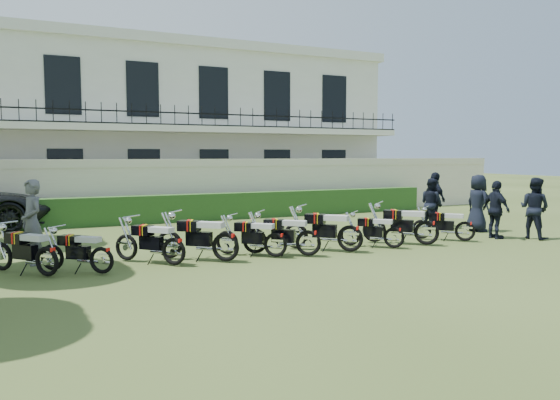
{
  "coord_description": "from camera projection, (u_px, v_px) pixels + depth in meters",
  "views": [
    {
      "loc": [
        -6.08,
        -12.52,
        2.47
      ],
      "look_at": [
        0.96,
        2.25,
        1.11
      ],
      "focal_mm": 35.0,
      "sensor_mm": 36.0,
      "label": 1
    }
  ],
  "objects": [
    {
      "name": "ground",
      "position": [
        284.0,
        250.0,
        14.07
      ],
      "size": [
        100.0,
        100.0,
        0.0
      ],
      "primitive_type": "plane",
      "color": "#39461C",
      "rests_on": "ground"
    },
    {
      "name": "perimeter_wall",
      "position": [
        194.0,
        188.0,
        21.17
      ],
      "size": [
        30.0,
        0.35,
        2.3
      ],
      "color": "beige",
      "rests_on": "ground"
    },
    {
      "name": "hedge",
      "position": [
        226.0,
        206.0,
        20.93
      ],
      "size": [
        18.0,
        0.6,
        1.0
      ],
      "primitive_type": "cube",
      "color": "#264819",
      "rests_on": "ground"
    },
    {
      "name": "building",
      "position": [
        158.0,
        129.0,
        26.32
      ],
      "size": [
        20.4,
        9.6,
        7.4
      ],
      "color": "silver",
      "rests_on": "ground"
    },
    {
      "name": "motorcycle_0",
      "position": [
        47.0,
        254.0,
        10.93
      ],
      "size": [
        1.3,
        1.52,
        1.04
      ],
      "rotation": [
        0.0,
        0.0,
        0.7
      ],
      "color": "black",
      "rests_on": "ground"
    },
    {
      "name": "motorcycle_1",
      "position": [
        102.0,
        254.0,
        11.19
      ],
      "size": [
        1.38,
        1.22,
        0.96
      ],
      "rotation": [
        0.0,
        0.0,
        0.85
      ],
      "color": "black",
      "rests_on": "ground"
    },
    {
      "name": "motorcycle_2",
      "position": [
        174.0,
        245.0,
        12.05
      ],
      "size": [
        1.32,
        1.52,
        1.05
      ],
      "rotation": [
        0.0,
        0.0,
        0.71
      ],
      "color": "black",
      "rests_on": "ground"
    },
    {
      "name": "motorcycle_3",
      "position": [
        226.0,
        240.0,
        12.45
      ],
      "size": [
        1.63,
        1.46,
        1.14
      ],
      "rotation": [
        0.0,
        0.0,
        0.85
      ],
      "color": "black",
      "rests_on": "ground"
    },
    {
      "name": "motorcycle_4",
      "position": [
        276.0,
        239.0,
        13.01
      ],
      "size": [
        1.39,
        1.33,
        1.0
      ],
      "rotation": [
        0.0,
        0.0,
        0.81
      ],
      "color": "black",
      "rests_on": "ground"
    },
    {
      "name": "motorcycle_5",
      "position": [
        308.0,
        237.0,
        13.14
      ],
      "size": [
        1.58,
        1.33,
        1.08
      ],
      "rotation": [
        0.0,
        0.0,
        0.88
      ],
      "color": "black",
      "rests_on": "ground"
    },
    {
      "name": "motorcycle_6",
      "position": [
        350.0,
        232.0,
        13.7
      ],
      "size": [
        1.55,
        1.57,
        1.15
      ],
      "rotation": [
        0.0,
        0.0,
        0.78
      ],
      "color": "black",
      "rests_on": "ground"
    },
    {
      "name": "motorcycle_7",
      "position": [
        394.0,
        233.0,
        14.28
      ],
      "size": [
        1.26,
        1.29,
        0.94
      ],
      "rotation": [
        0.0,
        0.0,
        0.77
      ],
      "color": "black",
      "rests_on": "ground"
    },
    {
      "name": "motorcycle_8",
      "position": [
        427.0,
        227.0,
        14.74
      ],
      "size": [
        1.52,
        1.58,
        1.14
      ],
      "rotation": [
        0.0,
        0.0,
        0.76
      ],
      "color": "black",
      "rests_on": "ground"
    },
    {
      "name": "motorcycle_9",
      "position": [
        465.0,
        226.0,
        15.43
      ],
      "size": [
        1.25,
        1.36,
        0.96
      ],
      "rotation": [
        0.0,
        0.0,
        0.74
      ],
      "color": "black",
      "rests_on": "ground"
    },
    {
      "name": "inspector",
      "position": [
        32.0,
        222.0,
        12.18
      ],
      "size": [
        0.67,
        0.81,
        1.92
      ],
      "primitive_type": "imported",
      "rotation": [
        0.0,
        0.0,
        -1.23
      ],
      "color": "slate",
      "rests_on": "ground"
    },
    {
      "name": "officer_1",
      "position": [
        534.0,
        208.0,
        15.96
      ],
      "size": [
        0.84,
        0.99,
        1.81
      ],
      "primitive_type": "imported",
      "rotation": [
        0.0,
        0.0,
        1.77
      ],
      "color": "black",
      "rests_on": "ground"
    },
    {
      "name": "officer_2",
      "position": [
        496.0,
        210.0,
        16.01
      ],
      "size": [
        0.48,
        1.03,
        1.71
      ],
      "primitive_type": "imported",
      "rotation": [
        0.0,
        0.0,
        1.51
      ],
      "color": "black",
      "rests_on": "ground"
    },
    {
      "name": "officer_3",
      "position": [
        478.0,
        203.0,
        17.51
      ],
      "size": [
        0.61,
        0.92,
        1.83
      ],
      "primitive_type": "imported",
      "rotation": [
        0.0,
        0.0,
        1.54
      ],
      "color": "black",
      "rests_on": "ground"
    },
    {
      "name": "officer_4",
      "position": [
        432.0,
        203.0,
        18.14
      ],
      "size": [
        0.68,
        0.85,
        1.69
      ],
      "primitive_type": "imported",
      "rotation": [
        0.0,
        0.0,
        1.62
      ],
      "color": "black",
      "rests_on": "ground"
    },
    {
      "name": "officer_5",
      "position": [
        435.0,
        199.0,
        18.68
      ],
      "size": [
        0.6,
        1.15,
        1.87
      ],
      "primitive_type": "imported",
      "rotation": [
        0.0,
        0.0,
        1.44
      ],
      "color": "black",
      "rests_on": "ground"
    }
  ]
}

